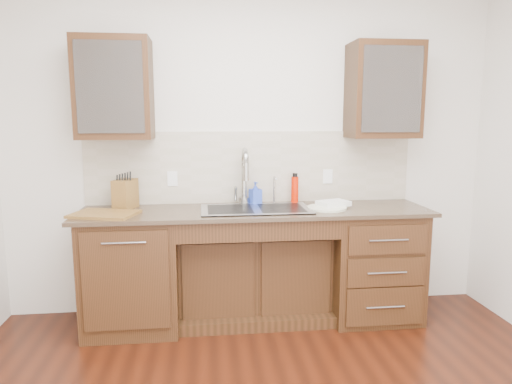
{
  "coord_description": "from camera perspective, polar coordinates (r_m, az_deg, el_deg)",
  "views": [
    {
      "loc": [
        -0.39,
        -2.02,
        1.6
      ],
      "look_at": [
        0.0,
        1.4,
        1.05
      ],
      "focal_mm": 32.0,
      "sensor_mm": 36.0,
      "label": 1
    }
  ],
  "objects": [
    {
      "name": "cup_right_a",
      "position": [
        3.83,
        13.5,
        11.49
      ],
      "size": [
        0.16,
        0.16,
        0.1
      ],
      "primitive_type": "imported",
      "rotation": [
        0.0,
        0.0,
        -0.32
      ],
      "color": "white",
      "rests_on": "upper_cabinet_right"
    },
    {
      "name": "dish_towel",
      "position": [
        3.65,
        9.64,
        -1.39
      ],
      "size": [
        0.28,
        0.24,
        0.04
      ],
      "primitive_type": "cube",
      "rotation": [
        0.0,
        0.0,
        0.36
      ],
      "color": "white",
      "rests_on": "plate"
    },
    {
      "name": "soap_bottle",
      "position": [
        3.72,
        -0.08,
        -0.14
      ],
      "size": [
        0.11,
        0.11,
        0.19
      ],
      "primitive_type": "imported",
      "rotation": [
        0.0,
        0.0,
        0.4
      ],
      "color": "blue",
      "rests_on": "countertop"
    },
    {
      "name": "cup_left_b",
      "position": [
        3.64,
        -15.04,
        11.44
      ],
      "size": [
        0.1,
        0.1,
        0.09
      ],
      "primitive_type": "imported",
      "rotation": [
        0.0,
        0.0,
        -0.03
      ],
      "color": "silver",
      "rests_on": "upper_cabinet_left"
    },
    {
      "name": "wall_back",
      "position": [
        3.85,
        -0.68,
        5.36
      ],
      "size": [
        4.0,
        0.1,
        2.7
      ],
      "primitive_type": "cube",
      "color": "silver",
      "rests_on": "ground"
    },
    {
      "name": "upper_cabinet_right",
      "position": [
        3.88,
        15.63,
        12.09
      ],
      "size": [
        0.55,
        0.34,
        0.75
      ],
      "primitive_type": "cube",
      "color": "#593014",
      "rests_on": "wall_back"
    },
    {
      "name": "cup_left_a",
      "position": [
        3.67,
        -18.01,
        11.35
      ],
      "size": [
        0.14,
        0.14,
        0.1
      ],
      "primitive_type": "imported",
      "rotation": [
        0.0,
        0.0,
        0.21
      ],
      "color": "white",
      "rests_on": "upper_cabinet_left"
    },
    {
      "name": "cutting_board",
      "position": [
        3.49,
        -18.43,
        -2.63
      ],
      "size": [
        0.52,
        0.43,
        0.02
      ],
      "primitive_type": "cube",
      "rotation": [
        0.0,
        0.0,
        -0.29
      ],
      "color": "brown",
      "rests_on": "countertop"
    },
    {
      "name": "water_bottle",
      "position": [
        3.78,
        4.87,
        0.24
      ],
      "size": [
        0.08,
        0.08,
        0.22
      ],
      "primitive_type": "cylinder",
      "rotation": [
        0.0,
        0.0,
        0.42
      ],
      "color": "red",
      "rests_on": "countertop"
    },
    {
      "name": "upper_cabinet_left",
      "position": [
        3.66,
        -17.29,
        12.21
      ],
      "size": [
        0.55,
        0.34,
        0.75
      ],
      "primitive_type": "cube",
      "color": "#593014",
      "rests_on": "wall_back"
    },
    {
      "name": "plate",
      "position": [
        3.59,
        8.85,
        -1.97
      ],
      "size": [
        0.39,
        0.39,
        0.02
      ],
      "primitive_type": "cylinder",
      "rotation": [
        0.0,
        0.0,
        0.31
      ],
      "color": "beige",
      "rests_on": "countertop"
    },
    {
      "name": "sink",
      "position": [
        3.54,
        -0.02,
        -3.58
      ],
      "size": [
        0.84,
        0.46,
        0.19
      ],
      "primitive_type": "cube",
      "color": "#9E9EA5",
      "rests_on": "countertop"
    },
    {
      "name": "countertop",
      "position": [
        3.54,
        -0.05,
        -2.42
      ],
      "size": [
        2.7,
        0.65,
        0.03
      ],
      "primitive_type": "cube",
      "color": "#84705B",
      "rests_on": "base_cabinet_left"
    },
    {
      "name": "base_cabinet_center",
      "position": [
        3.78,
        -0.23,
        -10.21
      ],
      "size": [
        1.2,
        0.44,
        0.7
      ],
      "primitive_type": "cube",
      "color": "#593014",
      "rests_on": "ground"
    },
    {
      "name": "faucet",
      "position": [
        3.7,
        -1.5,
        1.48
      ],
      "size": [
        0.04,
        0.04,
        0.4
      ],
      "primitive_type": "cylinder",
      "color": "#999993",
      "rests_on": "countertop"
    },
    {
      "name": "backsplash",
      "position": [
        3.8,
        -0.59,
        3.12
      ],
      "size": [
        2.7,
        0.02,
        0.59
      ],
      "primitive_type": "cube",
      "color": "beige",
      "rests_on": "wall_back"
    },
    {
      "name": "cup_right_b",
      "position": [
        3.93,
        17.31,
        11.13
      ],
      "size": [
        0.11,
        0.11,
        0.09
      ],
      "primitive_type": "imported",
      "rotation": [
        0.0,
        0.0,
        -0.2
      ],
      "color": "silver",
      "rests_on": "upper_cabinet_right"
    },
    {
      "name": "base_cabinet_right",
      "position": [
        3.89,
        14.14,
        -8.56
      ],
      "size": [
        0.7,
        0.62,
        0.88
      ],
      "primitive_type": "cube",
      "color": "#593014",
      "rests_on": "ground"
    },
    {
      "name": "outlet_right",
      "position": [
        3.92,
        8.95,
        1.94
      ],
      "size": [
        0.08,
        0.01,
        0.12
      ],
      "primitive_type": "cube",
      "color": "white",
      "rests_on": "backsplash"
    },
    {
      "name": "filter_tap",
      "position": [
        3.76,
        2.29,
        0.35
      ],
      "size": [
        0.02,
        0.02,
        0.24
      ],
      "primitive_type": "cylinder",
      "color": "#999993",
      "rests_on": "countertop"
    },
    {
      "name": "outlet_left",
      "position": [
        3.78,
        -10.41,
        1.65
      ],
      "size": [
        0.08,
        0.01,
        0.12
      ],
      "primitive_type": "cube",
      "color": "white",
      "rests_on": "backsplash"
    },
    {
      "name": "knife_block",
      "position": [
        3.7,
        -16.02,
        -0.23
      ],
      "size": [
        0.19,
        0.24,
        0.23
      ],
      "primitive_type": "cube",
      "rotation": [
        0.0,
        0.0,
        -0.35
      ],
      "color": "#8D5F40",
      "rests_on": "countertop"
    },
    {
      "name": "base_cabinet_left",
      "position": [
        3.69,
        -15.11,
        -9.57
      ],
      "size": [
        0.7,
        0.62,
        0.88
      ],
      "primitive_type": "cube",
      "color": "#593014",
      "rests_on": "ground"
    }
  ]
}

